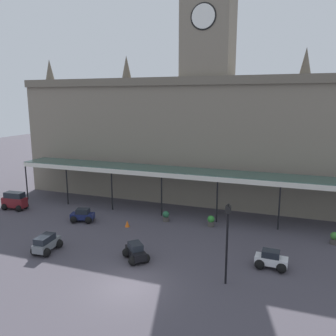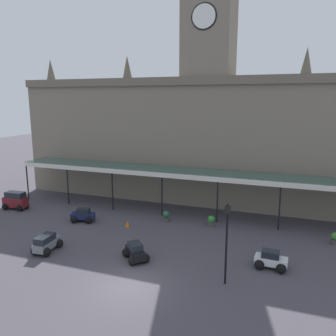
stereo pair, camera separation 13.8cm
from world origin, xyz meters
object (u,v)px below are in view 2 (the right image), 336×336
planter_near_kerb (166,216)px  traffic_cone (127,224)px  planter_forecourt_centre (335,238)px  car_navy_sedan (83,216)px  car_maroon_van (15,201)px  planter_by_canopy (211,221)px  car_black_sedan (136,253)px  car_white_sedan (271,261)px  victorian_lamppost (227,235)px  car_grey_estate (47,244)px

planter_near_kerb → traffic_cone: bearing=-138.6°
planter_forecourt_centre → planter_near_kerb: size_ratio=1.00×
car_navy_sedan → car_maroon_van: 8.36m
planter_near_kerb → planter_by_canopy: bearing=2.3°
car_navy_sedan → car_black_sedan: same height
car_navy_sedan → car_white_sedan: same height
car_black_sedan → planter_near_kerb: car_black_sedan is taller
car_navy_sedan → planter_forecourt_centre: (20.70, 2.23, -0.01)m
car_navy_sedan → victorian_lamppost: victorian_lamppost is taller
car_maroon_van → planter_near_kerb: (15.35, 1.87, -0.32)m
car_white_sedan → planter_by_canopy: 7.97m
car_navy_sedan → car_black_sedan: size_ratio=0.99×
car_navy_sedan → planter_near_kerb: bearing=20.1°
victorian_lamppost → traffic_cone: (-9.64, 6.32, -2.80)m
car_white_sedan → planter_forecourt_centre: size_ratio=2.18×
car_black_sedan → victorian_lamppost: bearing=-8.9°
car_navy_sedan → traffic_cone: size_ratio=3.99×
car_black_sedan → car_navy_sedan: bearing=146.1°
car_white_sedan → car_grey_estate: car_grey_estate is taller
planter_by_canopy → car_white_sedan: bearing=-48.3°
car_black_sedan → planter_by_canopy: (3.46, 7.87, -0.01)m
car_grey_estate → car_navy_sedan: bearing=99.8°
car_maroon_van → traffic_cone: bearing=-2.3°
car_maroon_van → planter_by_canopy: car_maroon_van is taller
car_grey_estate → planter_by_canopy: car_grey_estate is taller
victorian_lamppost → planter_by_canopy: size_ratio=5.17×
car_white_sedan → traffic_cone: (-12.07, 3.42, -0.23)m
car_grey_estate → traffic_cone: size_ratio=4.17×
car_white_sedan → victorian_lamppost: bearing=-129.9°
car_navy_sedan → planter_by_canopy: size_ratio=2.30×
victorian_lamppost → planter_by_canopy: (-2.87, 8.85, -2.59)m
car_black_sedan → planter_forecourt_centre: car_black_sedan is taller
victorian_lamppost → car_maroon_van: bearing=163.0°
car_black_sedan → planter_near_kerb: bearing=94.6°
traffic_cone → car_black_sedan: bearing=-58.2°
car_maroon_van → victorian_lamppost: bearing=-17.0°
car_maroon_van → planter_by_canopy: size_ratio=2.56×
car_black_sedan → traffic_cone: bearing=121.8°
car_navy_sedan → car_grey_estate: size_ratio=0.96×
planter_forecourt_centre → car_grey_estate: bearing=-156.9°
victorian_lamppost → car_navy_sedan: bearing=156.3°
planter_by_canopy → planter_near_kerb: bearing=-177.7°
car_grey_estate → victorian_lamppost: size_ratio=0.47×
car_white_sedan → planter_forecourt_centre: bearing=51.8°
planter_near_kerb → planter_forecourt_centre: bearing=-1.4°
car_navy_sedan → victorian_lamppost: 15.47m
planter_by_canopy → planter_near_kerb: 4.08m
victorian_lamppost → traffic_cone: 11.86m
car_grey_estate → victorian_lamppost: (12.91, 0.03, 2.52)m
car_black_sedan → planter_near_kerb: (-0.62, 7.71, -0.01)m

